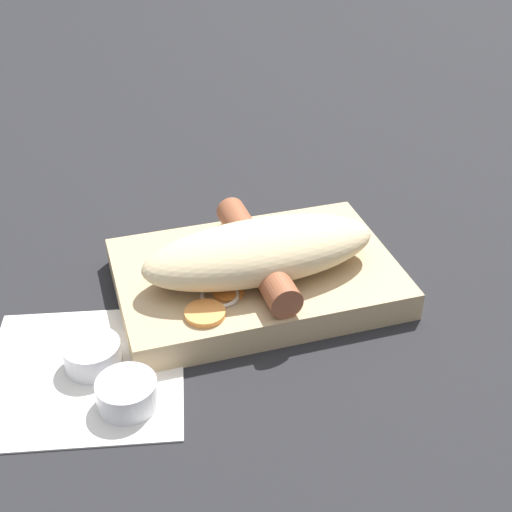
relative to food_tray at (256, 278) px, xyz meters
name	(u,v)px	position (x,y,z in m)	size (l,w,h in m)	color
ground_plane	(256,289)	(0.00, 0.00, -0.01)	(3.00, 3.00, 0.00)	#232326
food_tray	(256,278)	(0.00, 0.00, 0.00)	(0.24, 0.16, 0.03)	tan
bread_roll	(258,252)	(0.00, 0.01, 0.03)	(0.20, 0.08, 0.04)	beige
sausage	(260,255)	(0.00, 0.00, 0.03)	(0.18, 0.15, 0.03)	#9E5638
pickled_veggies	(215,303)	(0.05, 0.04, 0.01)	(0.06, 0.06, 0.00)	#F99E4C
napkin	(85,372)	(0.15, 0.06, -0.01)	(0.17, 0.17, 0.00)	white
condiment_cup_near	(93,357)	(0.15, 0.06, 0.00)	(0.04, 0.04, 0.02)	white
condiment_cup_far	(127,395)	(0.13, 0.11, 0.00)	(0.04, 0.04, 0.02)	white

